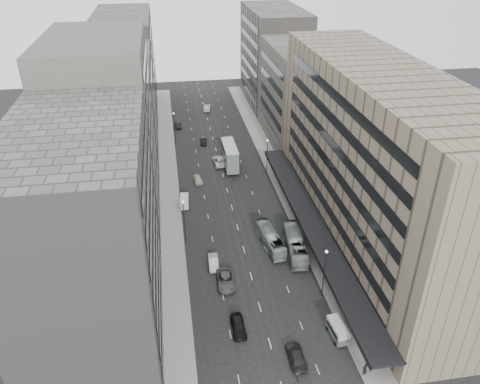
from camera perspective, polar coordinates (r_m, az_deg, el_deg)
ground at (r=74.64m, az=1.51°, el=-10.68°), size 220.00×220.00×0.00m
sidewalk_right at (r=107.51m, az=4.17°, el=2.96°), size 4.00×125.00×0.15m
sidewalk_left at (r=105.05m, az=-8.70°, el=1.99°), size 4.00×125.00×0.15m
department_store at (r=78.96m, az=16.09°, el=3.45°), size 19.20×60.00×30.00m
building_right_mid at (r=118.28m, az=7.38°, el=11.58°), size 15.00×28.00×24.00m
building_right_far at (r=145.66m, az=4.14°, el=16.01°), size 15.00×32.00×28.00m
building_left_a at (r=59.23m, az=-17.83°, el=-6.22°), size 15.00×28.00×30.00m
building_left_b at (r=81.78m, az=-15.93°, el=5.99°), size 15.00×26.00×34.00m
building_left_c at (r=108.43m, az=-14.41°, el=9.48°), size 15.00×28.00×25.00m
building_left_d at (r=139.49m, az=-13.65°, el=14.67°), size 15.00×38.00×28.00m
lamp_right_near at (r=69.77m, az=10.28°, el=-9.07°), size 0.44×0.44×8.32m
lamp_right_far at (r=102.62m, az=3.33°, el=4.80°), size 0.44×0.44×8.32m
lamp_left_near at (r=80.37m, az=-6.84°, el=-3.00°), size 0.44×0.44×8.32m
lamp_left_far at (r=118.90m, az=-8.01°, el=8.15°), size 0.44×0.44×8.32m
bus_near at (r=79.93m, az=6.70°, el=-6.32°), size 3.90×11.73×3.21m
bus_far at (r=80.97m, az=3.71°, el=-5.75°), size 3.63×10.64×2.90m
double_decker at (r=106.59m, az=-1.24°, el=4.48°), size 3.07×9.90×5.41m
vw_microbus at (r=66.62m, az=11.82°, el=-16.13°), size 2.18×4.26×2.22m
panel_van at (r=92.50m, az=-6.79°, el=-1.13°), size 1.96×3.68×2.25m
sedan_0 at (r=66.43m, az=-0.21°, el=-16.01°), size 1.91×4.68×1.59m
sedan_1 at (r=77.01m, az=-3.26°, el=-8.55°), size 1.69×4.47×1.46m
sedan_2 at (r=73.43m, az=-1.76°, el=-10.68°), size 2.88×5.78×1.57m
sedan_3 at (r=63.46m, az=6.87°, el=-19.21°), size 2.16×5.10×1.47m
sedan_4 at (r=101.32m, az=-5.16°, el=1.54°), size 2.08×4.28×1.41m
sedan_5 at (r=119.99m, az=-4.47°, el=6.22°), size 1.89×4.29×1.37m
sedan_6 at (r=108.93m, az=-2.50°, el=3.84°), size 3.27×6.28×1.69m
sedan_7 at (r=120.82m, az=-1.36°, el=6.47°), size 2.28×4.78×1.34m
sedan_8 at (r=130.75m, az=-7.52°, el=8.11°), size 1.77×4.38×1.49m
sedan_9 at (r=142.77m, az=-4.05°, el=10.22°), size 2.45×5.36×1.70m
pedestrian at (r=63.11m, az=14.98°, el=-20.14°), size 0.83×0.69×1.94m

